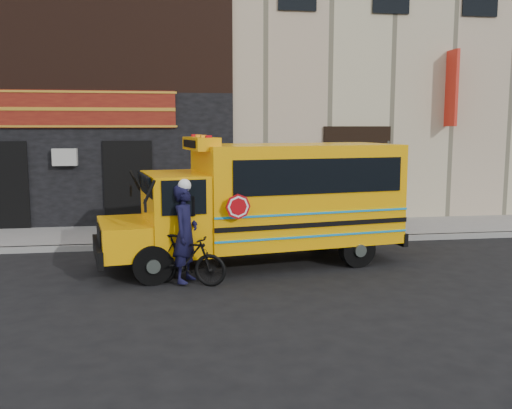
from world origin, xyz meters
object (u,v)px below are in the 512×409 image
at_px(sign_pole, 387,186).
at_px(bicycle, 185,260).
at_px(school_bus, 269,199).
at_px(cyclist, 185,236).

xyz_separation_m(sign_pole, bicycle, (-5.56, -3.44, -1.02)).
height_order(sign_pole, bicycle, sign_pole).
bearing_deg(bicycle, sign_pole, -35.56).
bearing_deg(sign_pole, school_bus, -152.20).
distance_m(school_bus, sign_pole, 4.05).
bearing_deg(school_bus, cyclist, -143.05).
xyz_separation_m(school_bus, sign_pole, (3.58, 1.89, 0.03)).
bearing_deg(bicycle, school_bus, -29.19).
xyz_separation_m(school_bus, bicycle, (-1.98, -1.55, -1.00)).
xyz_separation_m(bicycle, cyclist, (0.01, 0.07, 0.47)).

